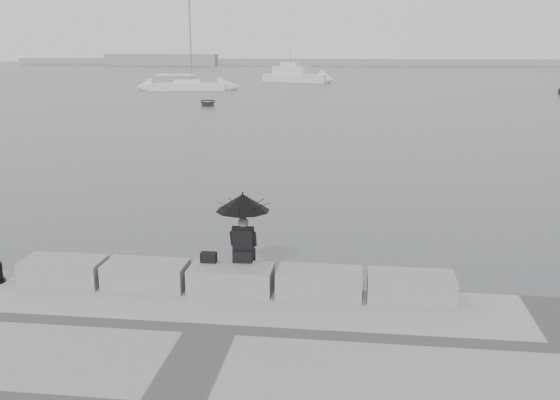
# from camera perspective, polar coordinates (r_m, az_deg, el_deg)

# --- Properties ---
(ground) EXTENTS (360.00, 360.00, 0.00)m
(ground) POSITION_cam_1_polar(r_m,az_deg,el_deg) (12.82, -4.00, -9.61)
(ground) COLOR #3F4143
(ground) RESTS_ON ground
(stone_block_far_left) EXTENTS (1.60, 0.80, 0.50)m
(stone_block_far_left) POSITION_cam_1_polar(r_m,az_deg,el_deg) (13.21, -19.16, -6.16)
(stone_block_far_left) COLOR gray
(stone_block_far_left) RESTS_ON promenade
(stone_block_left) EXTENTS (1.60, 0.80, 0.50)m
(stone_block_left) POSITION_cam_1_polar(r_m,az_deg,el_deg) (12.57, -12.14, -6.71)
(stone_block_left) COLOR gray
(stone_block_left) RESTS_ON promenade
(stone_block_centre) EXTENTS (1.60, 0.80, 0.50)m
(stone_block_centre) POSITION_cam_1_polar(r_m,az_deg,el_deg) (12.13, -4.47, -7.20)
(stone_block_centre) COLOR gray
(stone_block_centre) RESTS_ON promenade
(stone_block_right) EXTENTS (1.60, 0.80, 0.50)m
(stone_block_right) POSITION_cam_1_polar(r_m,az_deg,el_deg) (11.92, 3.63, -7.58)
(stone_block_right) COLOR gray
(stone_block_right) RESTS_ON promenade
(stone_block_far_right) EXTENTS (1.60, 0.80, 0.50)m
(stone_block_far_right) POSITION_cam_1_polar(r_m,az_deg,el_deg) (11.95, 11.87, -7.81)
(stone_block_far_right) COLOR gray
(stone_block_far_right) RESTS_ON promenade
(seated_person) EXTENTS (1.06, 1.06, 1.39)m
(seated_person) POSITION_cam_1_polar(r_m,az_deg,el_deg) (12.05, -3.42, -1.18)
(seated_person) COLOR black
(seated_person) RESTS_ON stone_block_centre
(bag) EXTENTS (0.31, 0.18, 0.20)m
(bag) POSITION_cam_1_polar(r_m,az_deg,el_deg) (12.29, -6.54, -5.23)
(bag) COLOR black
(bag) RESTS_ON stone_block_centre
(distant_landmass) EXTENTS (180.00, 8.00, 2.80)m
(distant_landmass) POSITION_cam_1_polar(r_m,az_deg,el_deg) (166.41, 3.66, 12.50)
(distant_landmass) COLOR gray
(distant_landmass) RESTS_ON ground
(sailboat_left) EXTENTS (9.10, 3.99, 12.90)m
(sailboat_left) POSITION_cam_1_polar(r_m,az_deg,el_deg) (74.81, -8.48, 10.30)
(sailboat_left) COLOR silver
(sailboat_left) RESTS_ON ground
(motor_cruiser) EXTENTS (9.74, 5.33, 4.50)m
(motor_cruiser) POSITION_cam_1_polar(r_m,az_deg,el_deg) (90.22, 1.50, 11.29)
(motor_cruiser) COLOR silver
(motor_cruiser) RESTS_ON ground
(dinghy) EXTENTS (3.27, 2.00, 0.52)m
(dinghy) POSITION_cam_1_polar(r_m,az_deg,el_deg) (55.76, -6.65, 8.89)
(dinghy) COLOR gray
(dinghy) RESTS_ON ground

